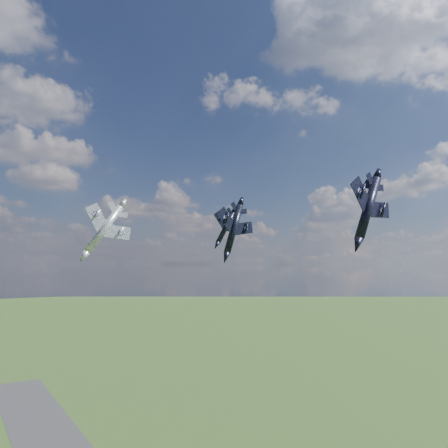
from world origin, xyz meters
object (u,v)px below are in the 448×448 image
jet_lead_navy (234,229)px  jet_high_navy (226,226)px  jet_left_silver (104,229)px  jet_right_navy (368,208)px

jet_lead_navy → jet_high_navy: 31.97m
jet_lead_navy → jet_left_silver: size_ratio=0.84×
jet_high_navy → jet_left_silver: bearing=-154.8°
jet_lead_navy → jet_high_navy: bearing=54.2°
jet_high_navy → jet_right_navy: bearing=-85.6°
jet_lead_navy → jet_right_navy: 24.92m
jet_lead_navy → jet_left_silver: bearing=126.7°
jet_right_navy → jet_left_silver: jet_right_navy is taller
jet_lead_navy → jet_right_navy: (8.89, -23.21, 1.91)m
jet_lead_navy → jet_high_navy: jet_high_navy is taller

